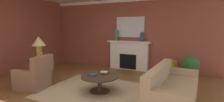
{
  "coord_description": "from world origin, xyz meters",
  "views": [
    {
      "loc": [
        2.31,
        -3.77,
        1.74
      ],
      "look_at": [
        0.12,
        1.03,
        1.0
      ],
      "focal_mm": 27.1,
      "sensor_mm": 36.0,
      "label": 1
    }
  ],
  "objects_px": {
    "fireplace": "(129,56)",
    "sofa": "(172,91)",
    "coffee_table": "(100,80)",
    "vase_on_side_table": "(40,56)",
    "vase_tall_corner": "(171,68)",
    "vase_mantel_left": "(116,36)",
    "vase_mantel_right": "(142,37)",
    "potted_plant": "(190,66)",
    "armchair_near_window": "(35,77)",
    "side_table": "(40,68)",
    "mantel_mirror": "(130,27)",
    "table_lamp": "(39,43)"
  },
  "relations": [
    {
      "from": "sofa",
      "to": "vase_mantel_left",
      "type": "distance_m",
      "value": 3.75
    },
    {
      "from": "fireplace",
      "to": "mantel_mirror",
      "type": "relative_size",
      "value": 1.52
    },
    {
      "from": "coffee_table",
      "to": "vase_on_side_table",
      "type": "height_order",
      "value": "vase_on_side_table"
    },
    {
      "from": "mantel_mirror",
      "to": "side_table",
      "type": "relative_size",
      "value": 1.7
    },
    {
      "from": "sofa",
      "to": "coffee_table",
      "type": "relative_size",
      "value": 2.16
    },
    {
      "from": "coffee_table",
      "to": "vase_tall_corner",
      "type": "distance_m",
      "value": 2.89
    },
    {
      "from": "sofa",
      "to": "potted_plant",
      "type": "height_order",
      "value": "sofa"
    },
    {
      "from": "mantel_mirror",
      "to": "vase_on_side_table",
      "type": "distance_m",
      "value": 3.62
    },
    {
      "from": "mantel_mirror",
      "to": "fireplace",
      "type": "bearing_deg",
      "value": -90.0
    },
    {
      "from": "vase_on_side_table",
      "to": "vase_tall_corner",
      "type": "relative_size",
      "value": 0.45
    },
    {
      "from": "table_lamp",
      "to": "vase_mantel_left",
      "type": "height_order",
      "value": "vase_mantel_left"
    },
    {
      "from": "vase_mantel_right",
      "to": "potted_plant",
      "type": "height_order",
      "value": "vase_mantel_right"
    },
    {
      "from": "fireplace",
      "to": "vase_on_side_table",
      "type": "bearing_deg",
      "value": -127.05
    },
    {
      "from": "table_lamp",
      "to": "vase_mantel_left",
      "type": "xyz_separation_m",
      "value": [
        1.65,
        2.54,
        0.18
      ]
    },
    {
      "from": "table_lamp",
      "to": "vase_tall_corner",
      "type": "distance_m",
      "value": 4.63
    },
    {
      "from": "sofa",
      "to": "vase_mantel_left",
      "type": "xyz_separation_m",
      "value": [
        -2.49,
        2.58,
        1.1
      ]
    },
    {
      "from": "side_table",
      "to": "table_lamp",
      "type": "relative_size",
      "value": 0.93
    },
    {
      "from": "table_lamp",
      "to": "fireplace",
      "type": "bearing_deg",
      "value": 49.72
    },
    {
      "from": "side_table",
      "to": "table_lamp",
      "type": "height_order",
      "value": "table_lamp"
    },
    {
      "from": "fireplace",
      "to": "sofa",
      "type": "height_order",
      "value": "fireplace"
    },
    {
      "from": "vase_on_side_table",
      "to": "potted_plant",
      "type": "distance_m",
      "value": 4.85
    },
    {
      "from": "vase_mantel_left",
      "to": "vase_tall_corner",
      "type": "xyz_separation_m",
      "value": [
        2.26,
        -0.25,
        -1.12
      ]
    },
    {
      "from": "armchair_near_window",
      "to": "potted_plant",
      "type": "bearing_deg",
      "value": 32.32
    },
    {
      "from": "table_lamp",
      "to": "vase_tall_corner",
      "type": "bearing_deg",
      "value": 30.4
    },
    {
      "from": "potted_plant",
      "to": "fireplace",
      "type": "bearing_deg",
      "value": 164.83
    },
    {
      "from": "vase_mantel_left",
      "to": "potted_plant",
      "type": "bearing_deg",
      "value": -11.41
    },
    {
      "from": "table_lamp",
      "to": "vase_mantel_right",
      "type": "bearing_deg",
      "value": 42.79
    },
    {
      "from": "side_table",
      "to": "fireplace",
      "type": "bearing_deg",
      "value": 49.72
    },
    {
      "from": "potted_plant",
      "to": "vase_mantel_right",
      "type": "bearing_deg",
      "value": 161.86
    },
    {
      "from": "side_table",
      "to": "coffee_table",
      "type": "bearing_deg",
      "value": -2.57
    },
    {
      "from": "armchair_near_window",
      "to": "side_table",
      "type": "distance_m",
      "value": 0.76
    },
    {
      "from": "vase_mantel_left",
      "to": "mantel_mirror",
      "type": "bearing_deg",
      "value": 17.18
    },
    {
      "from": "armchair_near_window",
      "to": "coffee_table",
      "type": "relative_size",
      "value": 0.95
    },
    {
      "from": "vase_mantel_right",
      "to": "vase_tall_corner",
      "type": "distance_m",
      "value": 1.61
    },
    {
      "from": "armchair_near_window",
      "to": "vase_on_side_table",
      "type": "bearing_deg",
      "value": 121.8
    },
    {
      "from": "armchair_near_window",
      "to": "table_lamp",
      "type": "relative_size",
      "value": 1.27
    },
    {
      "from": "fireplace",
      "to": "sofa",
      "type": "relative_size",
      "value": 0.83
    },
    {
      "from": "vase_mantel_right",
      "to": "potted_plant",
      "type": "bearing_deg",
      "value": -18.14
    },
    {
      "from": "side_table",
      "to": "mantel_mirror",
      "type": "bearing_deg",
      "value": 51.0
    },
    {
      "from": "sofa",
      "to": "side_table",
      "type": "xyz_separation_m",
      "value": [
        -4.14,
        0.04,
        0.1
      ]
    },
    {
      "from": "potted_plant",
      "to": "sofa",
      "type": "bearing_deg",
      "value": -100.57
    },
    {
      "from": "armchair_near_window",
      "to": "sofa",
      "type": "bearing_deg",
      "value": 8.68
    },
    {
      "from": "side_table",
      "to": "sofa",
      "type": "bearing_deg",
      "value": -0.55
    },
    {
      "from": "sofa",
      "to": "armchair_near_window",
      "type": "distance_m",
      "value": 3.73
    },
    {
      "from": "coffee_table",
      "to": "vase_mantel_left",
      "type": "distance_m",
      "value": 2.93
    },
    {
      "from": "fireplace",
      "to": "armchair_near_window",
      "type": "bearing_deg",
      "value": -118.69
    },
    {
      "from": "table_lamp",
      "to": "vase_mantel_left",
      "type": "relative_size",
      "value": 1.74
    },
    {
      "from": "sofa",
      "to": "vase_on_side_table",
      "type": "distance_m",
      "value": 4.02
    },
    {
      "from": "vase_mantel_left",
      "to": "vase_mantel_right",
      "type": "distance_m",
      "value": 1.1
    },
    {
      "from": "vase_on_side_table",
      "to": "vase_mantel_right",
      "type": "distance_m",
      "value": 3.76
    }
  ]
}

